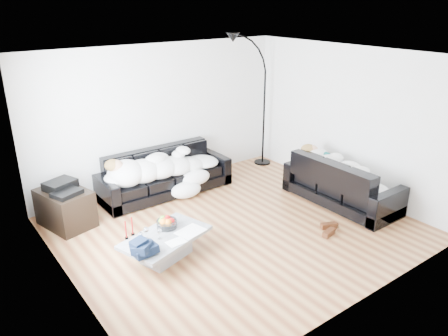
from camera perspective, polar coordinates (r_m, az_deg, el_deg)
ground at (r=6.83m, az=1.51°, el=-7.79°), size 5.00×5.00×0.00m
wall_back at (r=8.11m, az=-8.30°, el=6.68°), size 5.00×0.02×2.60m
wall_left at (r=5.24m, az=-20.47°, el=-2.83°), size 0.02×4.50×2.60m
wall_right at (r=8.02m, az=15.90°, el=5.92°), size 0.02×4.50×2.60m
ceiling at (r=6.01m, az=1.76°, el=14.42°), size 5.00×5.00×0.00m
sofa_back at (r=7.91m, az=-7.69°, el=-0.60°), size 2.40×0.83×0.78m
sofa_right at (r=7.72m, az=15.17°, el=-1.67°), size 0.86×2.00×0.81m
sleeper_back at (r=7.79m, az=-7.59°, el=0.87°), size 2.03×0.70×0.41m
sleeper_right at (r=7.63m, az=15.33°, el=-0.11°), size 0.72×1.71×0.42m
teal_cushion at (r=7.93m, az=11.66°, el=1.72°), size 0.42×0.38×0.20m
coffee_table at (r=6.07m, az=-7.58°, el=-10.14°), size 1.33×1.01×0.35m
fruit_bowl at (r=6.13m, az=-7.50°, el=-6.98°), size 0.33×0.33×0.18m
wine_glass_a at (r=5.91m, az=-10.15°, el=-8.36°), size 0.08×0.08×0.17m
wine_glass_b at (r=5.82m, az=-10.85°, el=-8.95°), size 0.09×0.09×0.16m
wine_glass_c at (r=5.88m, az=-8.42°, el=-8.48°), size 0.08×0.08×0.15m
candle_left at (r=5.93m, az=-12.70°, el=-7.93°), size 0.05×0.05×0.26m
candle_right at (r=6.00m, az=-11.90°, el=-7.46°), size 0.05×0.05×0.26m
newspaper_a at (r=6.03m, az=-4.39°, el=-8.22°), size 0.43×0.37×0.01m
newspaper_b at (r=5.81m, az=-6.27°, el=-9.57°), size 0.26×0.19×0.01m
navy_jacket at (r=5.54m, az=-10.54°, el=-9.65°), size 0.37×0.33×0.16m
shoes at (r=6.87m, az=13.52°, el=-7.77°), size 0.42×0.30×0.09m
av_cabinet at (r=7.21m, az=-20.01°, el=-4.93°), size 0.77×0.96×0.58m
stereo at (r=7.06m, az=-20.37°, el=-2.33°), size 0.53×0.47×0.13m
floor_lamp at (r=9.10m, az=5.26°, el=7.77°), size 0.94×0.67×2.40m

